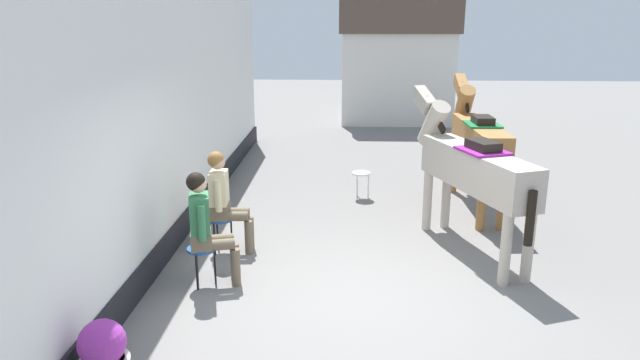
{
  "coord_description": "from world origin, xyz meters",
  "views": [
    {
      "loc": [
        -0.08,
        -5.85,
        3.08
      ],
      "look_at": [
        -0.4,
        1.2,
        1.05
      ],
      "focal_mm": 32.14,
      "sensor_mm": 36.0,
      "label": 1
    }
  ],
  "objects_px": {
    "spare_stool_white": "(361,176)",
    "seated_visitor_far": "(224,197)",
    "flower_planter_near": "(103,354)",
    "seated_visitor_near": "(206,223)",
    "saddled_horse_far": "(477,139)",
    "saddled_horse_near": "(471,167)"
  },
  "relations": [
    {
      "from": "spare_stool_white",
      "to": "seated_visitor_far",
      "type": "bearing_deg",
      "value": -127.1
    },
    {
      "from": "flower_planter_near",
      "to": "seated_visitor_near",
      "type": "bearing_deg",
      "value": 78.06
    },
    {
      "from": "seated_visitor_near",
      "to": "flower_planter_near",
      "type": "height_order",
      "value": "seated_visitor_near"
    },
    {
      "from": "flower_planter_near",
      "to": "spare_stool_white",
      "type": "distance_m",
      "value": 5.94
    },
    {
      "from": "seated_visitor_near",
      "to": "saddled_horse_far",
      "type": "height_order",
      "value": "saddled_horse_far"
    },
    {
      "from": "saddled_horse_near",
      "to": "spare_stool_white",
      "type": "xyz_separation_m",
      "value": [
        -1.38,
        2.25,
        -0.76
      ]
    },
    {
      "from": "seated_visitor_near",
      "to": "spare_stool_white",
      "type": "xyz_separation_m",
      "value": [
        1.88,
        3.48,
        -0.38
      ]
    },
    {
      "from": "saddled_horse_near",
      "to": "spare_stool_white",
      "type": "distance_m",
      "value": 2.75
    },
    {
      "from": "seated_visitor_far",
      "to": "spare_stool_white",
      "type": "relative_size",
      "value": 3.02
    },
    {
      "from": "seated_visitor_near",
      "to": "flower_planter_near",
      "type": "distance_m",
      "value": 2.08
    },
    {
      "from": "spare_stool_white",
      "to": "saddled_horse_near",
      "type": "bearing_deg",
      "value": -58.5
    },
    {
      "from": "seated_visitor_far",
      "to": "saddled_horse_near",
      "type": "distance_m",
      "value": 3.28
    },
    {
      "from": "seated_visitor_near",
      "to": "saddled_horse_near",
      "type": "bearing_deg",
      "value": 20.72
    },
    {
      "from": "seated_visitor_near",
      "to": "saddled_horse_far",
      "type": "distance_m",
      "value": 4.87
    },
    {
      "from": "seated_visitor_near",
      "to": "saddled_horse_far",
      "type": "xyz_separation_m",
      "value": [
        3.74,
        3.09,
        0.38
      ]
    },
    {
      "from": "seated_visitor_near",
      "to": "spare_stool_white",
      "type": "height_order",
      "value": "seated_visitor_near"
    },
    {
      "from": "saddled_horse_far",
      "to": "flower_planter_near",
      "type": "height_order",
      "value": "saddled_horse_far"
    },
    {
      "from": "seated_visitor_near",
      "to": "flower_planter_near",
      "type": "relative_size",
      "value": 2.17
    },
    {
      "from": "saddled_horse_near",
      "to": "flower_planter_near",
      "type": "height_order",
      "value": "saddled_horse_near"
    },
    {
      "from": "seated_visitor_near",
      "to": "saddled_horse_near",
      "type": "relative_size",
      "value": 0.49
    },
    {
      "from": "seated_visitor_far",
      "to": "saddled_horse_far",
      "type": "height_order",
      "value": "saddled_horse_far"
    },
    {
      "from": "seated_visitor_near",
      "to": "saddled_horse_near",
      "type": "xyz_separation_m",
      "value": [
        3.25,
        1.23,
        0.38
      ]
    }
  ]
}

